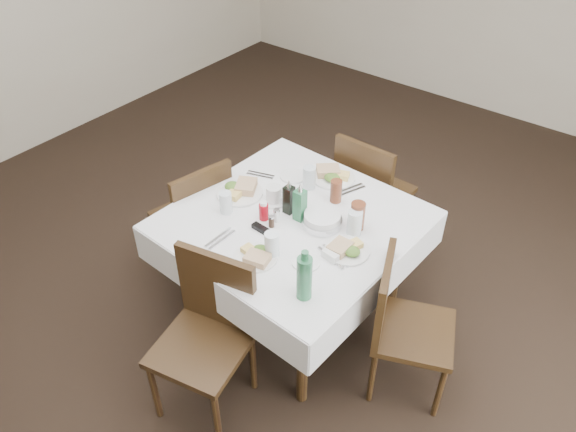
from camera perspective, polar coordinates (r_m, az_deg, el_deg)
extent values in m
plane|color=black|center=(3.66, -1.92, -9.73)|extent=(7.00, 7.00, 0.00)
cylinder|color=black|center=(3.43, -10.37, -6.00)|extent=(0.06, 0.06, 0.72)
cylinder|color=black|center=(3.89, -0.33, 1.04)|extent=(0.06, 0.06, 0.72)
cylinder|color=black|center=(2.98, 1.50, -14.11)|extent=(0.06, 0.06, 0.72)
cylinder|color=black|center=(3.51, 11.00, -4.87)|extent=(0.06, 0.06, 0.72)
cube|color=black|center=(3.16, 0.48, -0.63)|extent=(1.19, 1.19, 0.03)
cube|color=white|center=(3.15, 0.48, -0.34)|extent=(1.31, 1.31, 0.01)
cube|color=white|center=(3.62, 6.89, 3.03)|extent=(1.25, 0.08, 0.22)
cube|color=white|center=(2.90, -7.61, -7.93)|extent=(1.25, 0.08, 0.22)
cube|color=white|center=(2.96, 9.81, -6.94)|extent=(0.08, 1.25, 0.22)
cube|color=white|center=(3.56, -7.22, 2.40)|extent=(0.08, 1.25, 0.22)
cube|color=black|center=(3.94, 8.84, 2.45)|extent=(0.44, 0.44, 0.04)
cube|color=black|center=(3.67, 7.57, 4.02)|extent=(0.43, 0.05, 0.47)
cylinder|color=black|center=(4.14, 12.07, 0.18)|extent=(0.04, 0.04, 0.44)
cylinder|color=black|center=(3.88, 9.38, -2.45)|extent=(0.04, 0.04, 0.44)
cylinder|color=black|center=(4.27, 7.78, 2.14)|extent=(0.04, 0.04, 0.44)
cylinder|color=black|center=(4.02, 4.91, -0.29)|extent=(0.04, 0.04, 0.44)
cube|color=black|center=(2.94, -8.86, -13.18)|extent=(0.52, 0.52, 0.04)
cube|color=black|center=(2.86, -7.18, -7.48)|extent=(0.43, 0.13, 0.47)
cylinder|color=black|center=(3.11, -13.42, -16.80)|extent=(0.04, 0.04, 0.45)
cylinder|color=black|center=(3.28, -9.49, -12.11)|extent=(0.04, 0.04, 0.45)
cylinder|color=black|center=(2.97, -7.25, -19.71)|extent=(0.04, 0.04, 0.45)
cylinder|color=black|center=(3.14, -3.58, -14.55)|extent=(0.04, 0.04, 0.45)
cube|color=black|center=(3.08, 12.71, -11.44)|extent=(0.53, 0.53, 0.04)
cube|color=black|center=(2.91, 9.68, -8.02)|extent=(0.19, 0.39, 0.44)
cylinder|color=black|center=(3.15, 15.16, -16.80)|extent=(0.03, 0.03, 0.42)
cylinder|color=black|center=(3.13, 8.55, -15.78)|extent=(0.03, 0.03, 0.42)
cylinder|color=black|center=(3.36, 15.51, -11.96)|extent=(0.03, 0.03, 0.42)
cylinder|color=black|center=(3.35, 9.46, -11.00)|extent=(0.03, 0.03, 0.42)
cube|color=black|center=(3.75, -9.82, -0.08)|extent=(0.50, 0.50, 0.04)
cube|color=black|center=(3.48, -8.57, 1.36)|extent=(0.13, 0.42, 0.45)
cylinder|color=black|center=(4.07, -8.71, -0.19)|extent=(0.03, 0.03, 0.43)
cylinder|color=black|center=(3.83, -5.78, -2.78)|extent=(0.03, 0.03, 0.43)
cylinder|color=black|center=(3.95, -13.08, -2.29)|extent=(0.03, 0.03, 0.43)
cylinder|color=black|center=(3.70, -10.34, -5.11)|extent=(0.03, 0.03, 0.43)
cylinder|color=white|center=(3.46, 4.64, 3.92)|extent=(0.27, 0.27, 0.01)
cube|color=tan|center=(3.47, 4.10, 4.60)|extent=(0.18, 0.17, 0.04)
cube|color=gold|center=(3.44, 5.47, 4.12)|extent=(0.11, 0.10, 0.03)
ellipsoid|color=#246119|center=(3.41, 4.51, 3.92)|extent=(0.10, 0.09, 0.04)
cylinder|color=white|center=(2.90, -3.35, -4.21)|extent=(0.23, 0.23, 0.01)
cube|color=tan|center=(2.85, -3.15, -4.33)|extent=(0.14, 0.12, 0.04)
cube|color=gold|center=(2.91, -3.94, -3.50)|extent=(0.08, 0.07, 0.03)
ellipsoid|color=#246119|center=(2.90, -2.80, -3.47)|extent=(0.09, 0.08, 0.04)
cylinder|color=white|center=(2.94, 6.03, -3.51)|extent=(0.24, 0.24, 0.01)
cube|color=tan|center=(2.92, 5.30, -3.18)|extent=(0.10, 0.12, 0.04)
cube|color=gold|center=(2.95, 6.74, -2.90)|extent=(0.09, 0.10, 0.03)
ellipsoid|color=#246119|center=(2.90, 6.52, -3.57)|extent=(0.09, 0.08, 0.04)
cylinder|color=white|center=(3.33, -4.93, 2.35)|extent=(0.28, 0.28, 0.01)
cube|color=tan|center=(3.33, -4.28, 3.04)|extent=(0.17, 0.18, 0.05)
cube|color=gold|center=(3.29, -5.43, 2.24)|extent=(0.09, 0.10, 0.04)
ellipsoid|color=#246119|center=(3.34, -5.63, 2.99)|extent=(0.10, 0.09, 0.05)
cylinder|color=white|center=(3.47, 0.54, 4.07)|extent=(0.16, 0.16, 0.01)
cylinder|color=white|center=(2.86, 1.84, -4.73)|extent=(0.15, 0.15, 0.01)
cylinder|color=silver|center=(3.34, 2.17, 3.92)|extent=(0.08, 0.08, 0.14)
cylinder|color=silver|center=(2.87, -1.64, -2.91)|extent=(0.08, 0.08, 0.14)
cylinder|color=silver|center=(3.02, 6.78, -0.68)|extent=(0.08, 0.08, 0.15)
cylinder|color=silver|center=(3.17, -6.34, 1.36)|extent=(0.07, 0.07, 0.13)
cylinder|color=brown|center=(3.24, 4.90, 2.55)|extent=(0.07, 0.07, 0.14)
cylinder|color=brown|center=(3.05, 7.07, 0.00)|extent=(0.08, 0.08, 0.17)
cylinder|color=silver|center=(3.09, 3.48, -0.58)|extent=(0.22, 0.22, 0.04)
cylinder|color=white|center=(3.07, 3.51, -0.13)|extent=(0.20, 0.20, 0.05)
cube|color=black|center=(3.14, 0.09, 1.66)|extent=(0.05, 0.05, 0.17)
cone|color=silver|center=(3.07, 0.09, 3.30)|extent=(0.03, 0.03, 0.05)
cube|color=#2A6C44|center=(3.08, 1.22, 1.10)|extent=(0.06, 0.06, 0.19)
cone|color=silver|center=(3.01, 1.25, 2.94)|extent=(0.03, 0.03, 0.05)
cylinder|color=#B00C19|center=(3.11, -2.48, 0.43)|extent=(0.05, 0.05, 0.10)
cylinder|color=white|center=(3.08, -2.51, 1.28)|extent=(0.04, 0.04, 0.02)
cylinder|color=white|center=(3.10, -1.17, -0.02)|extent=(0.04, 0.04, 0.07)
cylinder|color=silver|center=(3.08, -1.18, 0.57)|extent=(0.04, 0.04, 0.01)
cylinder|color=#3B281D|center=(3.07, -1.69, -0.63)|extent=(0.03, 0.03, 0.06)
cylinder|color=silver|center=(3.05, -1.71, -0.11)|extent=(0.03, 0.03, 0.01)
cylinder|color=white|center=(3.26, -1.44, 1.52)|extent=(0.15, 0.15, 0.01)
cylinder|color=white|center=(3.23, -1.46, 2.27)|extent=(0.09, 0.09, 0.09)
cylinder|color=black|center=(3.21, -1.46, 2.75)|extent=(0.08, 0.08, 0.01)
torus|color=white|center=(3.22, -0.50, 2.11)|extent=(0.06, 0.04, 0.06)
cube|color=black|center=(3.05, -2.71, -1.33)|extent=(0.12, 0.05, 0.03)
cylinder|color=#2A6C44|center=(2.62, 1.67, -6.32)|extent=(0.07, 0.07, 0.24)
cylinder|color=#2A6C44|center=(2.52, 1.73, -4.03)|extent=(0.03, 0.03, 0.04)
cube|color=white|center=(2.88, 4.39, -4.02)|extent=(0.10, 0.06, 0.04)
cube|color=pink|center=(2.88, 4.40, -3.91)|extent=(0.07, 0.04, 0.02)
cube|color=silver|center=(3.38, 6.17, 2.76)|extent=(0.09, 0.19, 0.01)
cube|color=silver|center=(3.36, 6.48, 2.49)|extent=(0.09, 0.19, 0.01)
cube|color=silver|center=(3.01, -6.70, -2.43)|extent=(0.02, 0.20, 0.01)
cube|color=silver|center=(3.03, -7.11, -2.19)|extent=(0.02, 0.20, 0.01)
cube|color=silver|center=(2.90, 4.35, -4.29)|extent=(0.20, 0.08, 0.01)
cube|color=silver|center=(2.91, 4.84, -4.05)|extent=(0.20, 0.08, 0.01)
cube|color=silver|center=(3.50, -2.73, 4.31)|extent=(0.17, 0.07, 0.01)
cube|color=silver|center=(3.48, -2.90, 4.07)|extent=(0.17, 0.07, 0.01)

